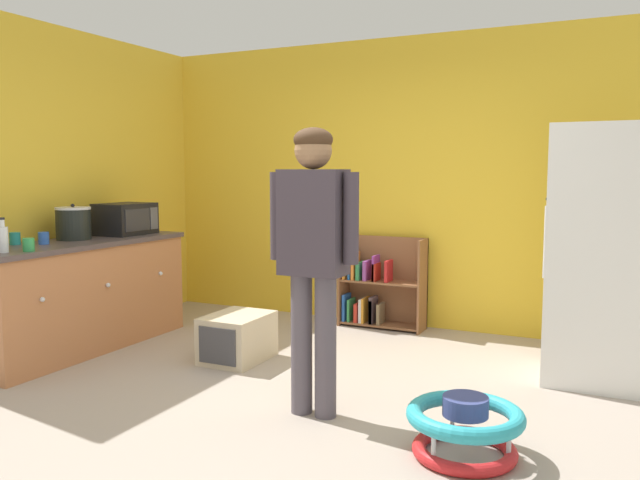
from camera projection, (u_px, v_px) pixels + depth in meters
ground_plane at (297, 403)px, 4.05m from camera, size 12.00×12.00×0.00m
back_wall at (412, 183)px, 6.00m from camera, size 5.20×0.06×2.70m
left_side_wall at (79, 184)px, 5.76m from camera, size 0.06×2.99×2.70m
kitchen_counter at (80, 295)px, 5.26m from camera, size 0.65×1.96×0.90m
refrigerator at (603, 255)px, 4.41m from camera, size 0.73×0.68×1.78m
bookshelf at (378, 288)px, 6.04m from camera, size 0.80×0.28×0.85m
standing_person at (313, 243)px, 3.77m from camera, size 0.57×0.23×1.72m
baby_walker at (465, 427)px, 3.28m from camera, size 0.60×0.60×0.32m
pet_carrier at (237, 338)px, 4.96m from camera, size 0.42×0.55×0.36m
microwave at (125, 219)px, 5.72m from camera, size 0.37×0.48×0.28m
crock_pot at (73, 223)px, 5.29m from camera, size 0.28×0.28×0.30m
clear_bottle at (3, 238)px, 4.45m from camera, size 0.07×0.07×0.25m
green_cup at (29, 245)px, 4.52m from camera, size 0.08×0.08×0.09m
teal_cup at (15, 239)px, 4.93m from camera, size 0.08×0.08×0.09m
blue_cup at (44, 238)px, 4.97m from camera, size 0.08×0.08×0.09m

